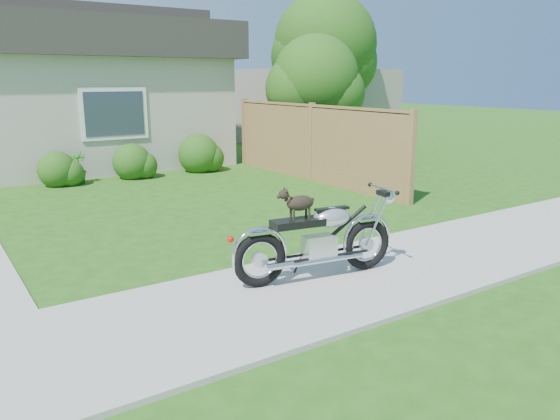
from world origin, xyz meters
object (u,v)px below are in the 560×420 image
object	(u,v)px
tree_near	(321,83)
tree_far	(329,50)
fence	(312,142)
motorcycle_with_dog	(319,238)
potted_plant_right	(77,168)

from	to	relation	value
tree_near	tree_far	distance (m)	3.82
fence	tree_near	size ratio (longest dim) A/B	1.80
tree_near	motorcycle_with_dog	world-z (taller)	tree_near
fence	tree_far	distance (m)	6.41
fence	tree_far	size ratio (longest dim) A/B	1.25
fence	tree_far	xyz separation A→B (m)	(4.00, 4.37, 2.47)
tree_far	potted_plant_right	size ratio (longest dim) A/B	7.15
potted_plant_right	motorcycle_with_dog	xyz separation A→B (m)	(0.84, -8.35, 0.18)
potted_plant_right	motorcycle_with_dog	world-z (taller)	motorcycle_with_dog
tree_far	motorcycle_with_dog	distance (m)	13.11
tree_far	fence	bearing A→B (deg)	-132.49
tree_near	motorcycle_with_dog	xyz separation A→B (m)	(-5.61, -7.20, -1.80)
motorcycle_with_dog	fence	bearing A→B (deg)	63.08
tree_far	tree_near	bearing A→B (deg)	-132.22
fence	tree_near	distance (m)	2.66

